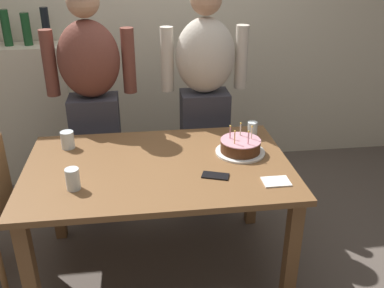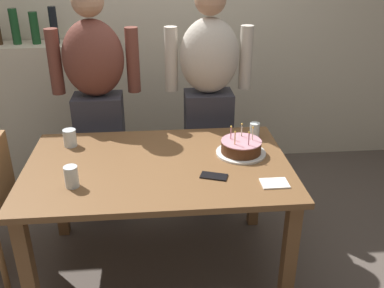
% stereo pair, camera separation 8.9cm
% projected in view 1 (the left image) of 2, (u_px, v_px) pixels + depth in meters
% --- Properties ---
extents(ground_plane, '(10.00, 10.00, 0.00)m').
position_uv_depth(ground_plane, '(162.00, 266.00, 2.75)').
color(ground_plane, '#564C44').
extents(back_wall, '(5.20, 0.10, 2.60)m').
position_uv_depth(back_wall, '(145.00, 19.00, 3.59)').
color(back_wall, beige).
rests_on(back_wall, ground_plane).
extents(dining_table, '(1.50, 0.96, 0.74)m').
position_uv_depth(dining_table, '(159.00, 179.00, 2.48)').
color(dining_table, brown).
rests_on(dining_table, ground_plane).
extents(birthday_cake, '(0.30, 0.30, 0.17)m').
position_uv_depth(birthday_cake, '(240.00, 147.00, 2.55)').
color(birthday_cake, white).
rests_on(birthday_cake, dining_table).
extents(water_glass_near, '(0.07, 0.07, 0.11)m').
position_uv_depth(water_glass_near, '(73.00, 179.00, 2.17)').
color(water_glass_near, silver).
rests_on(water_glass_near, dining_table).
extents(water_glass_far, '(0.08, 0.08, 0.11)m').
position_uv_depth(water_glass_far, '(68.00, 140.00, 2.61)').
color(water_glass_far, silver).
rests_on(water_glass_far, dining_table).
extents(water_glass_side, '(0.06, 0.06, 0.10)m').
position_uv_depth(water_glass_side, '(252.00, 129.00, 2.76)').
color(water_glass_side, silver).
rests_on(water_glass_side, dining_table).
extents(cell_phone, '(0.16, 0.12, 0.01)m').
position_uv_depth(cell_phone, '(215.00, 176.00, 2.31)').
color(cell_phone, black).
rests_on(cell_phone, dining_table).
extents(napkin_stack, '(0.14, 0.11, 0.01)m').
position_uv_depth(napkin_stack, '(276.00, 182.00, 2.25)').
color(napkin_stack, white).
rests_on(napkin_stack, dining_table).
extents(person_man_bearded, '(0.61, 0.27, 1.66)m').
position_uv_depth(person_man_bearded, '(93.00, 103.00, 2.97)').
color(person_man_bearded, '#33333D').
rests_on(person_man_bearded, ground_plane).
extents(person_woman_cardigan, '(0.61, 0.27, 1.66)m').
position_uv_depth(person_woman_cardigan, '(205.00, 98.00, 3.06)').
color(person_woman_cardigan, '#33333D').
rests_on(person_woman_cardigan, ground_plane).
extents(shelf_cabinet, '(0.70, 0.30, 1.44)m').
position_uv_depth(shelf_cabinet, '(31.00, 113.00, 3.58)').
color(shelf_cabinet, beige).
rests_on(shelf_cabinet, ground_plane).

